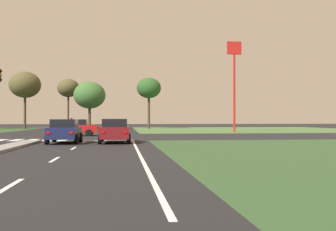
# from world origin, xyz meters

# --- Properties ---
(ground_plane) EXTENTS (200.00, 200.00, 0.00)m
(ground_plane) POSITION_xyz_m (0.00, 30.00, 0.00)
(ground_plane) COLOR black
(grass_verge_far_right) EXTENTS (35.00, 35.00, 0.01)m
(grass_verge_far_right) POSITION_xyz_m (25.50, 54.50, 0.00)
(grass_verge_far_right) COLOR #476B38
(grass_verge_far_right) RESTS_ON ground
(median_island_far) EXTENTS (1.20, 36.00, 0.14)m
(median_island_far) POSITION_xyz_m (0.00, 55.00, 0.07)
(median_island_far) COLOR gray
(median_island_far) RESTS_ON ground
(lane_dash_near) EXTENTS (0.14, 2.00, 0.01)m
(lane_dash_near) POSITION_xyz_m (3.50, 3.70, 0.01)
(lane_dash_near) COLOR silver
(lane_dash_near) RESTS_ON ground
(lane_dash_second) EXTENTS (0.14, 2.00, 0.01)m
(lane_dash_second) POSITION_xyz_m (3.50, 9.70, 0.01)
(lane_dash_second) COLOR silver
(lane_dash_second) RESTS_ON ground
(lane_dash_third) EXTENTS (0.14, 2.00, 0.01)m
(lane_dash_third) POSITION_xyz_m (3.50, 15.70, 0.01)
(lane_dash_third) COLOR silver
(lane_dash_third) RESTS_ON ground
(lane_dash_fourth) EXTENTS (0.14, 2.00, 0.01)m
(lane_dash_fourth) POSITION_xyz_m (3.50, 21.70, 0.01)
(lane_dash_fourth) COLOR silver
(lane_dash_fourth) RESTS_ON ground
(edge_line_right) EXTENTS (0.14, 24.00, 0.01)m
(edge_line_right) POSITION_xyz_m (6.85, 12.00, 0.01)
(edge_line_right) COLOR silver
(edge_line_right) RESTS_ON ground
(stop_bar_near) EXTENTS (6.40, 0.50, 0.01)m
(stop_bar_near) POSITION_xyz_m (3.80, 23.00, 0.01)
(stop_bar_near) COLOR silver
(stop_bar_near) RESTS_ON ground
(crosswalk_bar_fourth) EXTENTS (0.70, 2.80, 0.01)m
(crosswalk_bar_fourth) POSITION_xyz_m (-2.95, 24.80, 0.01)
(crosswalk_bar_fourth) COLOR silver
(crosswalk_bar_fourth) RESTS_ON ground
(crosswalk_bar_fifth) EXTENTS (0.70, 2.80, 0.01)m
(crosswalk_bar_fifth) POSITION_xyz_m (-1.80, 24.80, 0.01)
(crosswalk_bar_fifth) COLOR silver
(crosswalk_bar_fifth) RESTS_ON ground
(crosswalk_bar_sixth) EXTENTS (0.70, 2.80, 0.01)m
(crosswalk_bar_sixth) POSITION_xyz_m (-0.65, 24.80, 0.01)
(crosswalk_bar_sixth) COLOR silver
(crosswalk_bar_sixth) RESTS_ON ground
(crosswalk_bar_seventh) EXTENTS (0.70, 2.80, 0.01)m
(crosswalk_bar_seventh) POSITION_xyz_m (0.50, 24.80, 0.01)
(crosswalk_bar_seventh) COLOR silver
(crosswalk_bar_seventh) RESTS_ON ground
(crosswalk_bar_eighth) EXTENTS (0.70, 2.80, 0.01)m
(crosswalk_bar_eighth) POSITION_xyz_m (1.65, 24.80, 0.01)
(crosswalk_bar_eighth) COLOR silver
(crosswalk_bar_eighth) RESTS_ON ground
(car_black_near) EXTENTS (2.05, 4.32, 1.53)m
(car_black_near) POSITION_xyz_m (-2.26, 55.42, 0.78)
(car_black_near) COLOR black
(car_black_near) RESTS_ON ground
(car_red_second) EXTENTS (4.37, 2.07, 1.56)m
(car_red_second) POSITION_xyz_m (1.66, 32.22, 0.80)
(car_red_second) COLOR #A31919
(car_red_second) RESTS_ON ground
(car_navy_third) EXTENTS (1.99, 4.28, 1.56)m
(car_navy_third) POSITION_xyz_m (2.35, 20.55, 0.80)
(car_navy_third) COLOR #161E47
(car_navy_third) RESTS_ON ground
(car_maroon_fourth) EXTENTS (2.04, 4.34, 1.59)m
(car_maroon_fourth) POSITION_xyz_m (5.60, 20.59, 0.81)
(car_maroon_fourth) COLOR maroon
(car_maroon_fourth) RESTS_ON ground
(pedestrian_at_median) EXTENTS (0.34, 0.34, 1.82)m
(pedestrian_at_median) POSITION_xyz_m (0.03, 42.23, 1.25)
(pedestrian_at_median) COLOR #4C4C4C
(pedestrian_at_median) RESTS_ON median_island_far
(fastfood_pole_sign) EXTENTS (1.80, 0.40, 11.32)m
(fastfood_pole_sign) POSITION_xyz_m (20.05, 42.17, 8.28)
(fastfood_pole_sign) COLOR red
(fastfood_pole_sign) RESTS_ON ground
(treeline_second) EXTENTS (5.11, 5.11, 9.48)m
(treeline_second) POSITION_xyz_m (-9.88, 61.56, 7.27)
(treeline_second) COLOR #423323
(treeline_second) RESTS_ON ground
(treeline_third) EXTENTS (3.73, 3.73, 8.58)m
(treeline_third) POSITION_xyz_m (-3.13, 63.52, 6.94)
(treeline_third) COLOR #423323
(treeline_third) RESTS_ON ground
(treeline_fourth) EXTENTS (5.11, 5.11, 7.65)m
(treeline_fourth) POSITION_xyz_m (0.87, 58.72, 5.46)
(treeline_fourth) COLOR #423323
(treeline_fourth) RESTS_ON ground
(treeline_fifth) EXTENTS (4.17, 4.17, 8.75)m
(treeline_fifth) POSITION_xyz_m (10.66, 61.76, 6.91)
(treeline_fifth) COLOR #423323
(treeline_fifth) RESTS_ON ground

